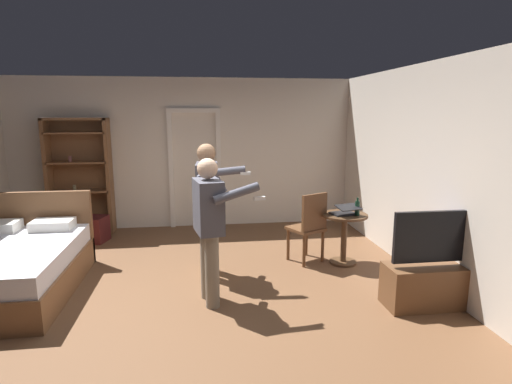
{
  "coord_description": "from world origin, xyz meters",
  "views": [
    {
      "loc": [
        0.25,
        -4.37,
        2.06
      ],
      "look_at": [
        0.91,
        0.41,
        1.12
      ],
      "focal_mm": 28.81,
      "sensor_mm": 36.0,
      "label": 1
    }
  ],
  "objects": [
    {
      "name": "ground_plane",
      "position": [
        0.0,
        0.0,
        0.0
      ],
      "size": [
        6.72,
        6.72,
        0.0
      ],
      "primitive_type": "plane",
      "color": "brown"
    },
    {
      "name": "wall_back",
      "position": [
        0.0,
        3.11,
        1.33
      ],
      "size": [
        6.22,
        0.12,
        2.66
      ],
      "primitive_type": "cube",
      "color": "silver",
      "rests_on": "ground_plane"
    },
    {
      "name": "wall_right",
      "position": [
        3.05,
        0.0,
        1.33
      ],
      "size": [
        0.12,
        6.35,
        2.66
      ],
      "primitive_type": "cube",
      "color": "silver",
      "rests_on": "ground_plane"
    },
    {
      "name": "doorway_frame",
      "position": [
        0.17,
        3.03,
        1.22
      ],
      "size": [
        0.93,
        0.08,
        2.13
      ],
      "color": "white",
      "rests_on": "ground_plane"
    },
    {
      "name": "bed",
      "position": [
        -1.99,
        0.46,
        0.3
      ],
      "size": [
        1.51,
        2.0,
        1.02
      ],
      "color": "brown",
      "rests_on": "ground_plane"
    },
    {
      "name": "bookshelf",
      "position": [
        -1.78,
        2.89,
        1.06
      ],
      "size": [
        1.04,
        0.32,
        1.97
      ],
      "color": "brown",
      "rests_on": "ground_plane"
    },
    {
      "name": "tv_flatscreen",
      "position": [
        2.69,
        -0.53,
        0.31
      ],
      "size": [
        1.01,
        0.4,
        1.06
      ],
      "color": "brown",
      "rests_on": "ground_plane"
    },
    {
      "name": "side_table",
      "position": [
        2.19,
        0.82,
        0.47
      ],
      "size": [
        0.62,
        0.62,
        0.7
      ],
      "color": "#4C331E",
      "rests_on": "ground_plane"
    },
    {
      "name": "laptop",
      "position": [
        2.17,
        0.78,
        0.75
      ],
      "size": [
        0.4,
        0.4,
        0.15
      ],
      "color": "black",
      "rests_on": "side_table"
    },
    {
      "name": "bottle_on_table",
      "position": [
        2.33,
        0.74,
        0.8
      ],
      "size": [
        0.06,
        0.06,
        0.24
      ],
      "color": "#153723",
      "rests_on": "side_table"
    },
    {
      "name": "wooden_chair",
      "position": [
        1.72,
        0.91,
        0.54
      ],
      "size": [
        0.56,
        0.56,
        0.99
      ],
      "color": "brown",
      "rests_on": "ground_plane"
    },
    {
      "name": "person_blue_shirt",
      "position": [
        0.34,
        -0.11,
        0.92
      ],
      "size": [
        0.75,
        0.62,
        1.59
      ],
      "color": "gray",
      "rests_on": "ground_plane"
    },
    {
      "name": "person_striped_shirt",
      "position": [
        0.35,
        0.68,
        0.98
      ],
      "size": [
        0.65,
        0.6,
        1.68
      ],
      "color": "tan",
      "rests_on": "ground_plane"
    },
    {
      "name": "suitcase_dark",
      "position": [
        -1.57,
        2.33,
        0.21
      ],
      "size": [
        0.68,
        0.51,
        0.41
      ],
      "primitive_type": "cube",
      "rotation": [
        0.0,
        0.0,
        -0.26
      ],
      "color": "#4C1919",
      "rests_on": "ground_plane"
    }
  ]
}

